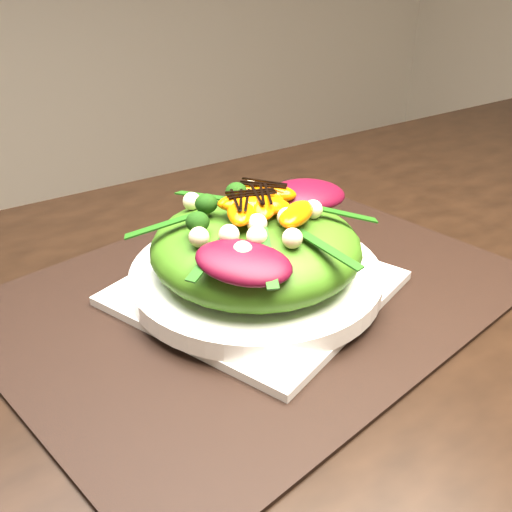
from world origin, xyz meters
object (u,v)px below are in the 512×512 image
placemat (256,293)px  plate_base (256,288)px  lettuce_mound (256,247)px  salad_bowl (256,276)px  dining_table (470,269)px  orange_segment (234,197)px

placemat → plate_base: plate_base is taller
placemat → lettuce_mound: (0.00, -0.00, 0.06)m
lettuce_mound → salad_bowl: bearing=0.0°
plate_base → lettuce_mound: size_ratio=1.13×
placemat → salad_bowl: (0.00, -0.00, 0.02)m
dining_table → plate_base: bearing=165.7°
placemat → orange_segment: orange_segment is taller
placemat → lettuce_mound: size_ratio=2.43×
dining_table → placemat: 0.28m
dining_table → lettuce_mound: bearing=165.7°
plate_base → orange_segment: size_ratio=3.54×
dining_table → orange_segment: (-0.28, 0.10, 0.12)m
salad_bowl → placemat: bearing=90.0°
plate_base → salad_bowl: (0.00, 0.00, 0.01)m
placemat → orange_segment: size_ratio=7.67×
dining_table → placemat: dining_table is taller
placemat → orange_segment: (-0.01, 0.03, 0.10)m
dining_table → plate_base: 0.28m
plate_base → orange_segment: 0.10m
orange_segment → dining_table: bearing=-20.5°
lettuce_mound → orange_segment: (-0.01, 0.03, 0.04)m
salad_bowl → lettuce_mound: (0.00, 0.00, 0.04)m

